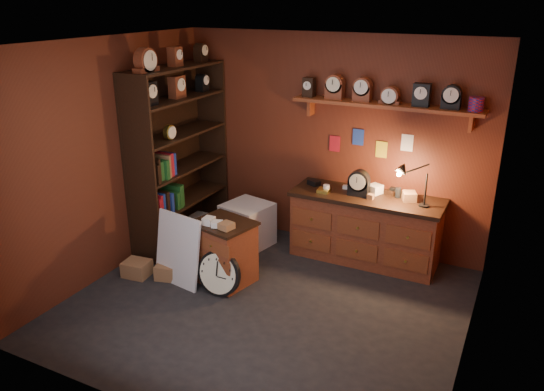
{
  "coord_description": "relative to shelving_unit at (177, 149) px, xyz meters",
  "views": [
    {
      "loc": [
        2.24,
        -4.35,
        3.11
      ],
      "look_at": [
        -0.11,
        0.35,
        1.11
      ],
      "focal_mm": 35.0,
      "sensor_mm": 36.0,
      "label": 1
    }
  ],
  "objects": [
    {
      "name": "big_round_clock",
      "position": [
        1.23,
        -1.02,
        -1.0
      ],
      "size": [
        0.52,
        0.17,
        0.52
      ],
      "color": "black",
      "rests_on": "ground"
    },
    {
      "name": "white_panel",
      "position": [
        0.68,
        -1.0,
        -1.25
      ],
      "size": [
        0.65,
        0.28,
        0.84
      ],
      "primitive_type": "cube",
      "rotation": [
        -0.17,
        0.0,
        -0.17
      ],
      "color": "silver",
      "rests_on": "ground"
    },
    {
      "name": "floor_box_a",
      "position": [
        0.14,
        -1.1,
        -1.16
      ],
      "size": [
        0.32,
        0.28,
        0.18
      ],
      "primitive_type": "cube",
      "rotation": [
        0.0,
        0.0,
        0.11
      ],
      "color": "#986942",
      "rests_on": "ground"
    },
    {
      "name": "mini_fridge",
      "position": [
        0.91,
        0.2,
        -0.97
      ],
      "size": [
        0.65,
        0.67,
        0.57
      ],
      "rotation": [
        0.0,
        0.0,
        -0.22
      ],
      "color": "silver",
      "rests_on": "ground"
    },
    {
      "name": "floor",
      "position": [
        1.79,
        -0.98,
        -1.25
      ],
      "size": [
        4.0,
        4.0,
        0.0
      ],
      "primitive_type": "plane",
      "color": "black",
      "rests_on": "ground"
    },
    {
      "name": "workbench",
      "position": [
        2.4,
        0.49,
        -0.78
      ],
      "size": [
        1.82,
        0.66,
        1.36
      ],
      "color": "brown",
      "rests_on": "ground"
    },
    {
      "name": "low_cabinet",
      "position": [
        1.13,
        -0.74,
        -0.85
      ],
      "size": [
        0.75,
        0.68,
        0.82
      ],
      "rotation": [
        0.0,
        0.0,
        -0.23
      ],
      "color": "brown",
      "rests_on": "ground"
    },
    {
      "name": "shelving_unit",
      "position": [
        0.0,
        0.0,
        0.0
      ],
      "size": [
        0.47,
        1.6,
        2.58
      ],
      "color": "black",
      "rests_on": "ground"
    },
    {
      "name": "room_shell",
      "position": [
        1.84,
        -0.87,
        0.47
      ],
      "size": [
        4.02,
        3.62,
        2.71
      ],
      "color": "#5D2616",
      "rests_on": "ground"
    },
    {
      "name": "floor_box_c",
      "position": [
        0.49,
        -1.01,
        -1.17
      ],
      "size": [
        0.27,
        0.25,
        0.17
      ],
      "primitive_type": "cube",
      "rotation": [
        0.0,
        0.0,
        0.26
      ],
      "color": "#986942",
      "rests_on": "ground"
    },
    {
      "name": "floor_box_b",
      "position": [
        0.39,
        -0.65,
        -1.19
      ],
      "size": [
        0.23,
        0.27,
        0.13
      ],
      "primitive_type": "cube",
      "rotation": [
        0.0,
        0.0,
        0.06
      ],
      "color": "white",
      "rests_on": "ground"
    }
  ]
}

